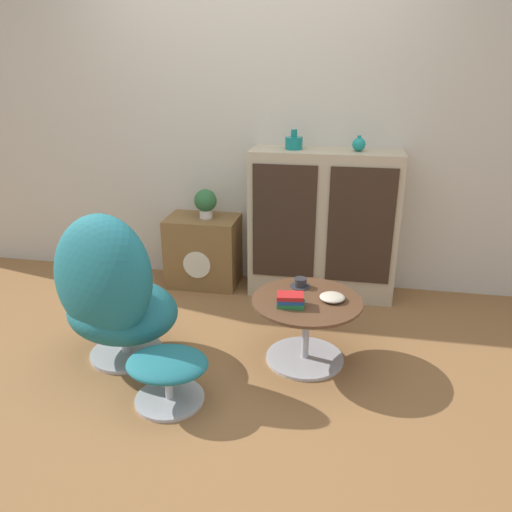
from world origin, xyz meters
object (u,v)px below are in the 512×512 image
Objects in this scene: vase_inner_left at (359,144)px; book_stack at (291,300)px; egg_chair at (112,295)px; ottoman at (168,370)px; vase_leftmost at (294,142)px; teacup at (300,283)px; coffee_table at (306,323)px; potted_plant at (206,202)px; tv_console at (204,251)px; sideboard at (323,224)px; bowl at (332,297)px.

book_stack is (-0.33, -1.10, -0.72)m from vase_inner_left.
egg_chair is 0.60m from ottoman.
vase_leftmost reaches higher than teacup.
book_stack reaches higher than teacup.
potted_plant reaches higher than coffee_table.
vase_leftmost reaches higher than tv_console.
sideboard is 6.71× the size of book_stack.
bowl is at bearing -43.09° from potted_plant.
egg_chair is at bearing -169.15° from coffee_table.
tv_console is 0.59× the size of egg_chair.
potted_plant is 1.54× the size of bowl.
egg_chair reaches higher than tv_console.
vase_inner_left is at bearing 0.42° from potted_plant.
egg_chair is 1.13m from teacup.
vase_inner_left reaches higher than tv_console.
egg_chair is at bearing -100.59° from potted_plant.
vase_leftmost is 0.46m from vase_inner_left.
book_stack is 1.12× the size of bowl.
teacup reaches higher than ottoman.
sideboard reaches higher than potted_plant.
sideboard is at bearing -0.93° from vase_leftmost.
ottoman is 1.02m from bowl.
vase_inner_left is 0.74× the size of bowl.
book_stack is at bearing -52.36° from tv_console.
tv_console is 5.12× the size of vase_inner_left.
potted_plant reaches higher than book_stack.
vase_leftmost is (-0.24, 0.00, 0.61)m from sideboard.
book_stack is (-0.03, -0.27, 0.01)m from teacup.
coffee_table is 4.61× the size of vase_leftmost.
egg_chair is (-0.19, -1.21, 0.16)m from tv_console.
book_stack is (0.84, -1.09, 0.17)m from tv_console.
teacup is at bearing -95.58° from sideboard.
book_stack is at bearing -83.25° from vase_leftmost.
potted_plant is at bearing 79.41° from egg_chair.
book_stack is (-0.11, -1.10, -0.11)m from sideboard.
coffee_table is at bearing 49.11° from book_stack.
sideboard is at bearing 84.36° from book_stack.
tv_console is 3.79× the size of bowl.
ottoman is 2.04m from vase_inner_left.
tv_console is at bearing 133.08° from coffee_table.
bowl is (1.27, 0.23, -0.01)m from egg_chair.
potted_plant is 1.37× the size of book_stack.
egg_chair is at bearing -138.36° from vase_inner_left.
vase_inner_left is 0.48× the size of potted_plant.
egg_chair reaches higher than ottoman.
vase_inner_left is at bearing 84.13° from bowl.
coffee_table is 0.25m from teacup.
bowl reaches higher than ottoman.
sideboard is 1.00m from bowl.
ottoman is 1.88m from vase_leftmost.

